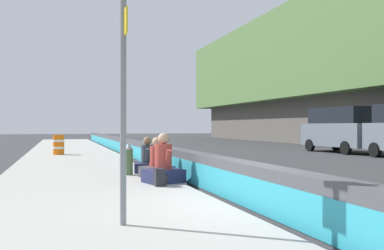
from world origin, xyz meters
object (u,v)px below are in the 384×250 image
Objects in this scene: fire_hydrant at (129,159)px; construction_barrel at (59,145)px; seated_person_foreground at (163,167)px; backpack at (160,177)px; seated_person_middle at (157,165)px; seated_person_rear at (147,161)px; parked_car_fourth at (341,129)px; route_sign_post at (123,75)px.

construction_barrel reaches higher than fire_hydrant.
seated_person_foreground reaches higher than fire_hydrant.
fire_hydrant is at bearing 8.11° from backpack.
seated_person_middle reaches higher than seated_person_rear.
construction_barrel reaches higher than backpack.
parked_car_fourth is at bearing -49.83° from seated_person_foreground.
route_sign_post is 6.43m from fire_hydrant.
seated_person_middle is at bearing -4.38° from seated_person_foreground.
seated_person_rear is (6.60, -1.63, -1.74)m from route_sign_post.
route_sign_post is at bearing -176.84° from construction_barrel.
backpack is (3.70, -1.36, -1.88)m from route_sign_post.
fire_hydrant is 0.79m from seated_person_rear.
fire_hydrant is (6.13, -1.01, -1.62)m from route_sign_post.
backpack is at bearing -169.58° from construction_barrel.
seated_person_foreground is at bearing -20.23° from route_sign_post.
seated_person_rear is 9.57m from construction_barrel.
parked_car_fourth reaches higher than backpack.
seated_person_middle is at bearing -17.07° from route_sign_post.
seated_person_middle is at bearing -139.33° from fire_hydrant.
seated_person_middle is 2.69× the size of backpack.
seated_person_foreground is 0.61m from backpack.
seated_person_foreground is 16.97m from parked_car_fourth.
parked_car_fourth is at bearing -56.18° from fire_hydrant.
parked_car_fourth is at bearing -56.33° from seated_person_rear.
seated_person_middle is 16.20m from parked_car_fourth.
seated_person_middle is at bearing 127.30° from parked_car_fourth.
seated_person_rear is at bearing 0.99° from seated_person_middle.
fire_hydrant is at bearing 126.84° from seated_person_rear.
fire_hydrant is at bearing 123.82° from parked_car_fourth.
parked_car_fourth reaches higher than fire_hydrant.
parked_car_fourth reaches higher than seated_person_middle.
construction_barrel is (9.70, 1.88, 0.03)m from fire_hydrant.
seated_person_middle is at bearing -10.05° from backpack.
parked_car_fourth is (-0.65, -15.40, 0.73)m from construction_barrel.
backpack is 0.08× the size of parked_car_fourth.
seated_person_middle is 1.02× the size of seated_person_rear.
construction_barrel is at bearing 10.42° from backpack.
route_sign_post is 3.00× the size of seated_person_foreground.
route_sign_post reaches higher than construction_barrel.
route_sign_post is 3.79× the size of construction_barrel.
seated_person_rear is (2.35, -0.07, -0.05)m from seated_person_foreground.
seated_person_rear is at bearing -53.16° from fire_hydrant.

